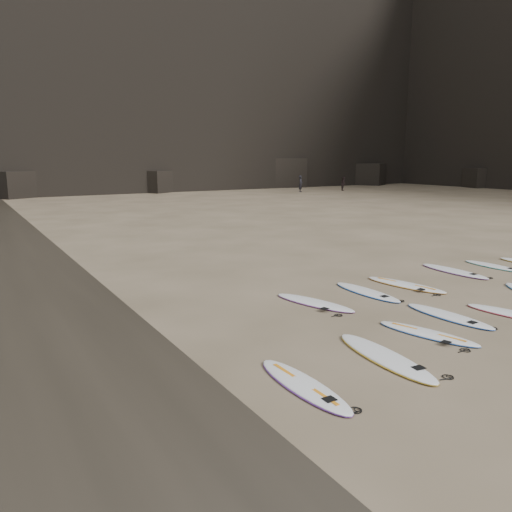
{
  "coord_description": "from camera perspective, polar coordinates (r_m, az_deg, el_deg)",
  "views": [
    {
      "loc": [
        -10.58,
        -7.31,
        3.84
      ],
      "look_at": [
        -4.56,
        2.7,
        1.5
      ],
      "focal_mm": 35.0,
      "sensor_mm": 36.0,
      "label": 1
    }
  ],
  "objects": [
    {
      "name": "surfboard_0",
      "position": [
        10.13,
        14.51,
        -11.05
      ],
      "size": [
        0.92,
        2.77,
        0.1
      ],
      "primitive_type": "ellipsoid",
      "rotation": [
        0.0,
        0.0,
        -0.1
      ],
      "color": "white",
      "rests_on": "ground"
    },
    {
      "name": "surfboard_2",
      "position": [
        13.05,
        21.15,
        -6.37
      ],
      "size": [
        0.68,
        2.44,
        0.09
      ],
      "primitive_type": "ellipsoid",
      "rotation": [
        0.0,
        0.0,
        0.04
      ],
      "color": "white",
      "rests_on": "ground"
    },
    {
      "name": "surfboard_8",
      "position": [
        18.09,
        21.67,
        -1.59
      ],
      "size": [
        0.69,
        2.64,
        0.09
      ],
      "primitive_type": "ellipsoid",
      "rotation": [
        0.0,
        0.0,
        -0.02
      ],
      "color": "white",
      "rests_on": "ground"
    },
    {
      "name": "headland",
      "position": [
        68.02,
        0.56,
        25.97
      ],
      "size": [
        170.0,
        101.0,
        63.47
      ],
      "color": "black",
      "rests_on": "ground"
    },
    {
      "name": "person_a",
      "position": [
        55.13,
        5.13,
        8.23
      ],
      "size": [
        0.78,
        0.75,
        1.79
      ],
      "primitive_type": "imported",
      "rotation": [
        0.0,
        0.0,
        0.7
      ],
      "color": "black",
      "rests_on": "ground"
    },
    {
      "name": "surfboard_7",
      "position": [
        15.71,
        16.71,
        -3.14
      ],
      "size": [
        1.13,
        2.69,
        0.09
      ],
      "primitive_type": "ellipsoid",
      "rotation": [
        0.0,
        0.0,
        0.2
      ],
      "color": "white",
      "rests_on": "ground"
    },
    {
      "name": "person_b",
      "position": [
        57.92,
        10.0,
        8.13
      ],
      "size": [
        0.95,
        0.94,
        1.55
      ],
      "primitive_type": "imported",
      "rotation": [
        0.0,
        0.0,
        0.74
      ],
      "color": "black",
      "rests_on": "ground"
    },
    {
      "name": "surfboard_11",
      "position": [
        8.76,
        5.45,
        -14.43
      ],
      "size": [
        0.59,
        2.44,
        0.09
      ],
      "primitive_type": "ellipsoid",
      "rotation": [
        0.0,
        0.0,
        -0.0
      ],
      "color": "white",
      "rests_on": "ground"
    },
    {
      "name": "surfboard_1",
      "position": [
        11.66,
        19.01,
        -8.33
      ],
      "size": [
        1.14,
        2.36,
        0.08
      ],
      "primitive_type": "ellipsoid",
      "rotation": [
        0.0,
        0.0,
        0.27
      ],
      "color": "white",
      "rests_on": "ground"
    },
    {
      "name": "surfboard_5",
      "position": [
        13.35,
        6.68,
        -5.28
      ],
      "size": [
        1.26,
        2.54,
        0.09
      ],
      "primitive_type": "ellipsoid",
      "rotation": [
        0.0,
        0.0,
        0.28
      ],
      "color": "white",
      "rests_on": "ground"
    },
    {
      "name": "surfboard_6",
      "position": [
        14.62,
        12.56,
        -4.0
      ],
      "size": [
        0.61,
        2.48,
        0.09
      ],
      "primitive_type": "ellipsoid",
      "rotation": [
        0.0,
        0.0,
        0.01
      ],
      "color": "white",
      "rests_on": "ground"
    },
    {
      "name": "ground",
      "position": [
        13.42,
        23.4,
        -6.26
      ],
      "size": [
        240.0,
        240.0,
        0.0
      ],
      "primitive_type": "plane",
      "color": "#897559",
      "rests_on": "ground"
    },
    {
      "name": "surfboard_9",
      "position": [
        19.5,
        25.52,
        -1.03
      ],
      "size": [
        0.57,
        2.27,
        0.08
      ],
      "primitive_type": "ellipsoid",
      "rotation": [
        0.0,
        0.0,
        -0.01
      ],
      "color": "white",
      "rests_on": "ground"
    }
  ]
}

